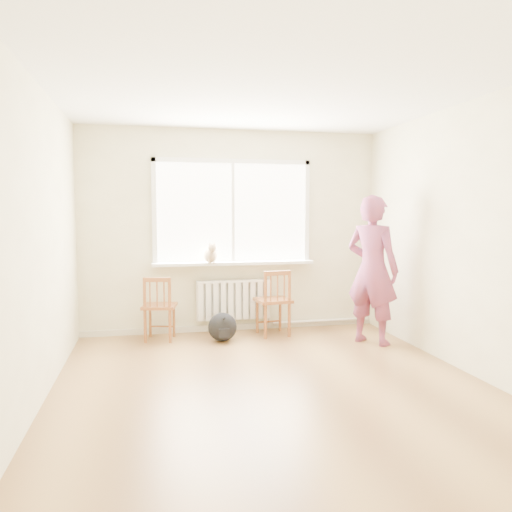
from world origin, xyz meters
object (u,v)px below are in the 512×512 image
person (372,270)px  cat (210,254)px  backpack (222,327)px  chair_left (159,308)px  chair_right (274,303)px

person → cat: size_ratio=4.32×
person → backpack: (-1.78, 0.46, -0.73)m
chair_left → cat: size_ratio=1.94×
backpack → cat: bearing=104.3°
chair_right → backpack: size_ratio=2.41×
chair_left → chair_right: bearing=-170.7°
chair_left → person: (2.55, -0.66, 0.50)m
person → cat: 2.06m
cat → backpack: bearing=-79.5°
person → backpack: person is taller
chair_right → backpack: (-0.70, -0.14, -0.26)m
person → cat: person is taller
chair_left → person: size_ratio=0.45×
chair_left → cat: bearing=-153.1°
chair_right → cat: bearing=-23.1°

